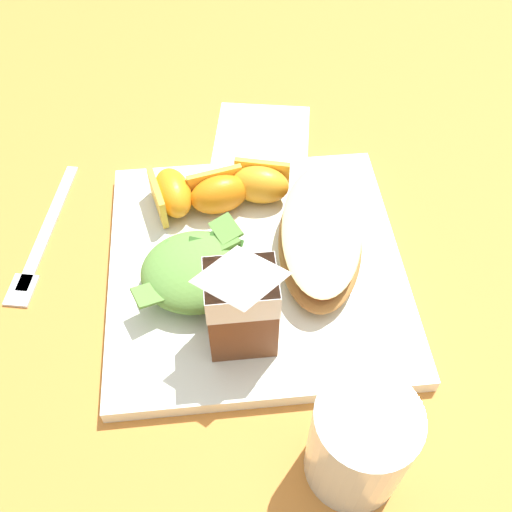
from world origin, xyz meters
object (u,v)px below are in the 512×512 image
object	(u,v)px
green_salad_pile	(196,271)
metal_fork	(41,242)
white_plate	(256,267)
drinking_clear_cup	(359,443)
cheesy_pizza_bread	(320,236)
paper_napkin	(262,134)
orange_wedge_front	(260,183)
milk_carton	(241,300)
orange_wedge_rear	(171,193)
orange_wedge_middle	(219,193)

from	to	relation	value
green_salad_pile	metal_fork	world-z (taller)	green_salad_pile
white_plate	drinking_clear_cup	size ratio (longest dim) A/B	2.84
cheesy_pizza_bread	paper_napkin	bearing A→B (deg)	-79.47
orange_wedge_front	metal_fork	distance (m)	0.23
white_plate	green_salad_pile	xyz separation A→B (m)	(0.06, 0.02, 0.03)
milk_carton	metal_fork	bearing A→B (deg)	-35.19
orange_wedge_front	orange_wedge_rear	xyz separation A→B (m)	(0.09, 0.00, 0.00)
metal_fork	white_plate	bearing A→B (deg)	165.08
green_salad_pile	orange_wedge_middle	bearing A→B (deg)	-105.78
cheesy_pizza_bread	orange_wedge_front	world-z (taller)	orange_wedge_front
orange_wedge_rear	metal_fork	distance (m)	0.14
orange_wedge_middle	metal_fork	size ratio (longest dim) A/B	0.35
white_plate	orange_wedge_front	world-z (taller)	orange_wedge_front
orange_wedge_front	drinking_clear_cup	size ratio (longest dim) A/B	0.68
milk_carton	metal_fork	world-z (taller)	milk_carton
paper_napkin	metal_fork	xyz separation A→B (m)	(0.24, 0.14, 0.00)
white_plate	orange_wedge_front	bearing A→B (deg)	-98.50
green_salad_pile	orange_wedge_front	distance (m)	0.13
cheesy_pizza_bread	milk_carton	bearing A→B (deg)	47.80
paper_napkin	orange_wedge_middle	bearing A→B (deg)	65.16
orange_wedge_front	paper_napkin	world-z (taller)	orange_wedge_front
orange_wedge_rear	drinking_clear_cup	world-z (taller)	drinking_clear_cup
white_plate	milk_carton	bearing A→B (deg)	76.11
white_plate	orange_wedge_middle	size ratio (longest dim) A/B	4.21
orange_wedge_rear	paper_napkin	world-z (taller)	orange_wedge_rear
white_plate	orange_wedge_front	xyz separation A→B (m)	(-0.01, -0.09, 0.03)
white_plate	green_salad_pile	distance (m)	0.07
white_plate	green_salad_pile	size ratio (longest dim) A/B	2.62
milk_carton	orange_wedge_middle	size ratio (longest dim) A/B	1.65
green_salad_pile	milk_carton	bearing A→B (deg)	121.26
drinking_clear_cup	metal_fork	bearing A→B (deg)	-43.01
metal_fork	drinking_clear_cup	size ratio (longest dim) A/B	1.91
green_salad_pile	drinking_clear_cup	distance (m)	0.21
orange_wedge_front	metal_fork	world-z (taller)	orange_wedge_front
milk_carton	orange_wedge_rear	world-z (taller)	milk_carton
cheesy_pizza_bread	green_salad_pile	world-z (taller)	green_salad_pile
green_salad_pile	orange_wedge_rear	xyz separation A→B (m)	(0.02, -0.10, -0.00)
paper_napkin	milk_carton	bearing A→B (deg)	80.37
orange_wedge_middle	metal_fork	world-z (taller)	orange_wedge_middle
orange_wedge_middle	paper_napkin	bearing A→B (deg)	-114.84
orange_wedge_front	drinking_clear_cup	bearing A→B (deg)	98.65
orange_wedge_front	metal_fork	bearing A→B (deg)	7.06
milk_carton	metal_fork	distance (m)	0.25
orange_wedge_rear	drinking_clear_cup	distance (m)	0.31
drinking_clear_cup	white_plate	bearing A→B (deg)	-74.13
cheesy_pizza_bread	milk_carton	distance (m)	0.13
cheesy_pizza_bread	orange_wedge_front	bearing A→B (deg)	-55.69
milk_carton	cheesy_pizza_bread	bearing A→B (deg)	-132.20
white_plate	metal_fork	world-z (taller)	white_plate
orange_wedge_front	paper_napkin	distance (m)	0.12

